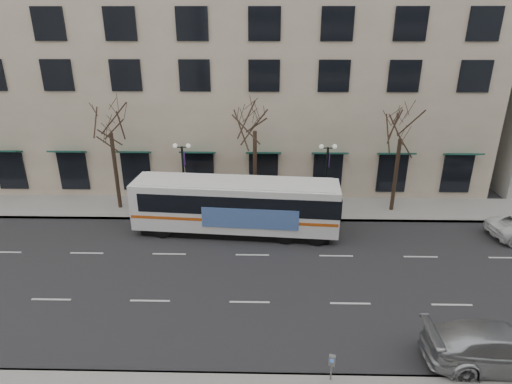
{
  "coord_description": "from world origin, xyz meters",
  "views": [
    {
      "loc": [
        0.7,
        -19.96,
        13.08
      ],
      "look_at": [
        0.22,
        2.47,
        4.0
      ],
      "focal_mm": 30.0,
      "sensor_mm": 36.0,
      "label": 1
    }
  ],
  "objects_px": {
    "lamp_post_left": "(184,175)",
    "silver_car": "(500,347)",
    "pay_station": "(332,362)",
    "city_bus": "(237,205)",
    "tree_far_mid": "(255,117)",
    "tree_far_right": "(402,125)",
    "tree_far_left": "(109,120)",
    "lamp_post_right": "(326,176)"
  },
  "relations": [
    {
      "from": "tree_far_right",
      "to": "city_bus",
      "type": "relative_size",
      "value": 0.6
    },
    {
      "from": "silver_car",
      "to": "lamp_post_right",
      "type": "bearing_deg",
      "value": 20.5
    },
    {
      "from": "tree_far_right",
      "to": "pay_station",
      "type": "bearing_deg",
      "value": -112.55
    },
    {
      "from": "tree_far_mid",
      "to": "silver_car",
      "type": "height_order",
      "value": "tree_far_mid"
    },
    {
      "from": "tree_far_mid",
      "to": "tree_far_right",
      "type": "relative_size",
      "value": 1.06
    },
    {
      "from": "silver_car",
      "to": "tree_far_mid",
      "type": "bearing_deg",
      "value": 34.89
    },
    {
      "from": "tree_far_right",
      "to": "lamp_post_left",
      "type": "distance_m",
      "value": 15.4
    },
    {
      "from": "lamp_post_left",
      "to": "lamp_post_right",
      "type": "distance_m",
      "value": 10.0
    },
    {
      "from": "lamp_post_left",
      "to": "pay_station",
      "type": "distance_m",
      "value": 17.69
    },
    {
      "from": "tree_far_right",
      "to": "lamp_post_left",
      "type": "xyz_separation_m",
      "value": [
        -14.99,
        -0.6,
        -3.48
      ]
    },
    {
      "from": "tree_far_left",
      "to": "tree_far_mid",
      "type": "height_order",
      "value": "tree_far_mid"
    },
    {
      "from": "tree_far_right",
      "to": "lamp_post_left",
      "type": "relative_size",
      "value": 1.55
    },
    {
      "from": "tree_far_left",
      "to": "tree_far_right",
      "type": "relative_size",
      "value": 1.03
    },
    {
      "from": "lamp_post_left",
      "to": "city_bus",
      "type": "relative_size",
      "value": 0.39
    },
    {
      "from": "lamp_post_left",
      "to": "silver_car",
      "type": "distance_m",
      "value": 21.04
    },
    {
      "from": "tree_far_mid",
      "to": "silver_car",
      "type": "distance_m",
      "value": 19.12
    },
    {
      "from": "lamp_post_left",
      "to": "silver_car",
      "type": "relative_size",
      "value": 0.87
    },
    {
      "from": "tree_far_mid",
      "to": "tree_far_right",
      "type": "bearing_deg",
      "value": -0.0
    },
    {
      "from": "pay_station",
      "to": "tree_far_right",
      "type": "bearing_deg",
      "value": 82.04
    },
    {
      "from": "tree_far_left",
      "to": "silver_car",
      "type": "xyz_separation_m",
      "value": [
        20.2,
        -15.0,
        -5.83
      ]
    },
    {
      "from": "tree_far_mid",
      "to": "pay_station",
      "type": "xyz_separation_m",
      "value": [
        3.31,
        -16.1,
        -5.91
      ]
    },
    {
      "from": "tree_far_mid",
      "to": "city_bus",
      "type": "distance_m",
      "value": 6.17
    },
    {
      "from": "tree_far_left",
      "to": "lamp_post_right",
      "type": "xyz_separation_m",
      "value": [
        15.01,
        -0.6,
        -3.75
      ]
    },
    {
      "from": "tree_far_right",
      "to": "tree_far_mid",
      "type": "bearing_deg",
      "value": 180.0
    },
    {
      "from": "tree_far_mid",
      "to": "lamp_post_left",
      "type": "relative_size",
      "value": 1.64
    },
    {
      "from": "tree_far_right",
      "to": "lamp_post_right",
      "type": "xyz_separation_m",
      "value": [
        -4.99,
        -0.6,
        -3.48
      ]
    },
    {
      "from": "tree_far_right",
      "to": "city_bus",
      "type": "xyz_separation_m",
      "value": [
        -11.07,
        -3.52,
        -4.47
      ]
    },
    {
      "from": "tree_far_left",
      "to": "lamp_post_left",
      "type": "relative_size",
      "value": 1.6
    },
    {
      "from": "tree_far_mid",
      "to": "tree_far_right",
      "type": "height_order",
      "value": "tree_far_mid"
    },
    {
      "from": "lamp_post_left",
      "to": "tree_far_mid",
      "type": "bearing_deg",
      "value": 6.85
    },
    {
      "from": "tree_far_mid",
      "to": "lamp_post_right",
      "type": "xyz_separation_m",
      "value": [
        5.01,
        -0.6,
        -3.96
      ]
    },
    {
      "from": "city_bus",
      "to": "tree_far_mid",
      "type": "bearing_deg",
      "value": 77.73
    },
    {
      "from": "tree_far_left",
      "to": "pay_station",
      "type": "bearing_deg",
      "value": -50.42
    },
    {
      "from": "lamp_post_left",
      "to": "lamp_post_right",
      "type": "xyz_separation_m",
      "value": [
        10.0,
        0.0,
        0.0
      ]
    },
    {
      "from": "tree_far_mid",
      "to": "city_bus",
      "type": "height_order",
      "value": "tree_far_mid"
    },
    {
      "from": "tree_far_mid",
      "to": "pay_station",
      "type": "bearing_deg",
      "value": -78.37
    },
    {
      "from": "lamp_post_right",
      "to": "city_bus",
      "type": "height_order",
      "value": "lamp_post_right"
    },
    {
      "from": "lamp_post_left",
      "to": "silver_car",
      "type": "height_order",
      "value": "lamp_post_left"
    },
    {
      "from": "tree_far_right",
      "to": "lamp_post_right",
      "type": "height_order",
      "value": "tree_far_right"
    },
    {
      "from": "city_bus",
      "to": "lamp_post_left",
      "type": "bearing_deg",
      "value": 147.91
    },
    {
      "from": "pay_station",
      "to": "lamp_post_left",
      "type": "bearing_deg",
      "value": 132.78
    },
    {
      "from": "tree_far_right",
      "to": "silver_car",
      "type": "bearing_deg",
      "value": -89.23
    }
  ]
}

